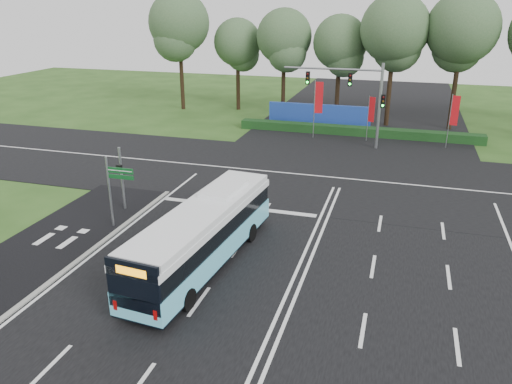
# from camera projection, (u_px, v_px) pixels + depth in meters

# --- Properties ---
(ground) EXTENTS (120.00, 120.00, 0.00)m
(ground) POSITION_uv_depth(u_px,v_px,m) (303.00, 257.00, 23.98)
(ground) COLOR #284918
(ground) RESTS_ON ground
(road_main) EXTENTS (20.00, 120.00, 0.04)m
(road_main) POSITION_uv_depth(u_px,v_px,m) (303.00, 257.00, 23.97)
(road_main) COLOR black
(road_main) RESTS_ON ground
(road_cross) EXTENTS (120.00, 14.00, 0.05)m
(road_cross) POSITION_uv_depth(u_px,v_px,m) (338.00, 178.00, 34.71)
(road_cross) COLOR black
(road_cross) RESTS_ON ground
(bike_path) EXTENTS (5.00, 18.00, 0.06)m
(bike_path) POSITION_uv_depth(u_px,v_px,m) (42.00, 250.00, 24.63)
(bike_path) COLOR black
(bike_path) RESTS_ON ground
(kerb_strip) EXTENTS (0.25, 18.00, 0.12)m
(kerb_strip) POSITION_uv_depth(u_px,v_px,m) (84.00, 256.00, 23.97)
(kerb_strip) COLOR gray
(kerb_strip) RESTS_ON ground
(city_bus) EXTENTS (3.25, 11.13, 3.15)m
(city_bus) POSITION_uv_depth(u_px,v_px,m) (203.00, 235.00, 22.70)
(city_bus) COLOR #66D1EE
(city_bus) RESTS_ON ground
(pedestrian_signal) EXTENTS (0.33, 0.43, 3.80)m
(pedestrian_signal) POSITION_uv_depth(u_px,v_px,m) (121.00, 176.00, 28.76)
(pedestrian_signal) COLOR gray
(pedestrian_signal) RESTS_ON ground
(street_sign) EXTENTS (1.56, 0.12, 3.99)m
(street_sign) POSITION_uv_depth(u_px,v_px,m) (115.00, 184.00, 26.31)
(street_sign) COLOR gray
(street_sign) RESTS_ON ground
(banner_flag_left) EXTENTS (0.75, 0.18, 5.13)m
(banner_flag_left) POSITION_uv_depth(u_px,v_px,m) (318.00, 101.00, 43.87)
(banner_flag_left) COLOR gray
(banner_flag_left) RESTS_ON ground
(banner_flag_mid) EXTENTS (0.55, 0.28, 4.01)m
(banner_flag_mid) POSITION_uv_depth(u_px,v_px,m) (371.00, 112.00, 42.95)
(banner_flag_mid) COLOR gray
(banner_flag_mid) RESTS_ON ground
(banner_flag_right) EXTENTS (0.66, 0.17, 4.53)m
(banner_flag_right) POSITION_uv_depth(u_px,v_px,m) (453.00, 114.00, 40.69)
(banner_flag_right) COLOR gray
(banner_flag_right) RESTS_ON ground
(traffic_light_gantry) EXTENTS (8.41, 0.28, 7.00)m
(traffic_light_gantry) POSITION_uv_depth(u_px,v_px,m) (358.00, 92.00, 40.61)
(traffic_light_gantry) COLOR gray
(traffic_light_gantry) RESTS_ON ground
(hedge) EXTENTS (22.00, 1.20, 0.80)m
(hedge) POSITION_uv_depth(u_px,v_px,m) (357.00, 131.00, 45.76)
(hedge) COLOR black
(hedge) RESTS_ON ground
(blue_hoarding) EXTENTS (10.00, 0.30, 2.20)m
(blue_hoarding) POSITION_uv_depth(u_px,v_px,m) (319.00, 115.00, 48.82)
(blue_hoarding) COLOR #1D3D9D
(blue_hoarding) RESTS_ON ground
(eucalyptus_row) EXTENTS (48.24, 9.38, 12.73)m
(eucalyptus_row) POSITION_uv_depth(u_px,v_px,m) (385.00, 32.00, 47.78)
(eucalyptus_row) COLOR black
(eucalyptus_row) RESTS_ON ground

